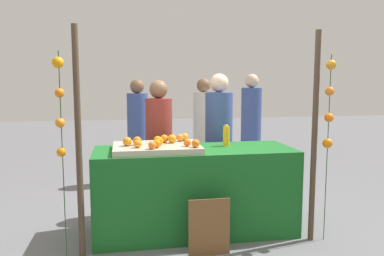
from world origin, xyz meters
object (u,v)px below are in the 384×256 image
(vendor_right, at_px, (219,147))
(chalkboard_sign, at_px, (209,228))
(stall_counter, at_px, (194,190))
(orange_1, at_px, (138,144))
(juice_bottle, at_px, (226,136))
(orange_0, at_px, (164,139))
(vendor_left, at_px, (159,151))

(vendor_right, bearing_deg, chalkboard_sign, -107.57)
(stall_counter, bearing_deg, orange_1, -163.25)
(stall_counter, xyz_separation_m, vendor_right, (0.44, 0.70, 0.34))
(juice_bottle, xyz_separation_m, chalkboard_sign, (-0.34, -0.70, -0.74))
(stall_counter, relative_size, chalkboard_sign, 3.80)
(orange_1, height_order, vendor_right, vendor_right)
(orange_0, xyz_separation_m, juice_bottle, (0.68, 0.03, 0.01))
(juice_bottle, relative_size, vendor_right, 0.14)
(vendor_left, distance_m, vendor_right, 0.74)
(chalkboard_sign, bearing_deg, juice_bottle, 63.81)
(orange_1, relative_size, chalkboard_sign, 0.14)
(orange_1, xyz_separation_m, juice_bottle, (0.97, 0.29, 0.01))
(orange_0, distance_m, vendor_right, 0.99)
(stall_counter, height_order, orange_0, orange_0)
(stall_counter, distance_m, juice_bottle, 0.68)
(juice_bottle, xyz_separation_m, vendor_left, (-0.68, 0.58, -0.26))
(stall_counter, relative_size, vendor_right, 1.23)
(chalkboard_sign, xyz_separation_m, vendor_left, (-0.33, 1.28, 0.49))
(orange_0, height_order, juice_bottle, juice_bottle)
(stall_counter, bearing_deg, vendor_right, 58.19)
(orange_0, xyz_separation_m, chalkboard_sign, (0.34, -0.67, -0.74))
(orange_1, distance_m, vendor_left, 0.96)
(juice_bottle, xyz_separation_m, vendor_right, (0.06, 0.59, -0.22))
(vendor_left, bearing_deg, orange_0, -90.12)
(orange_0, bearing_deg, vendor_left, 89.88)
(vendor_left, xyz_separation_m, vendor_right, (0.74, 0.00, 0.04))
(stall_counter, distance_m, vendor_left, 0.82)
(orange_0, bearing_deg, juice_bottle, 2.65)
(stall_counter, bearing_deg, vendor_left, 113.65)
(chalkboard_sign, relative_size, vendor_right, 0.32)
(orange_0, xyz_separation_m, orange_1, (-0.29, -0.26, -0.00))
(stall_counter, relative_size, vendor_left, 1.29)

